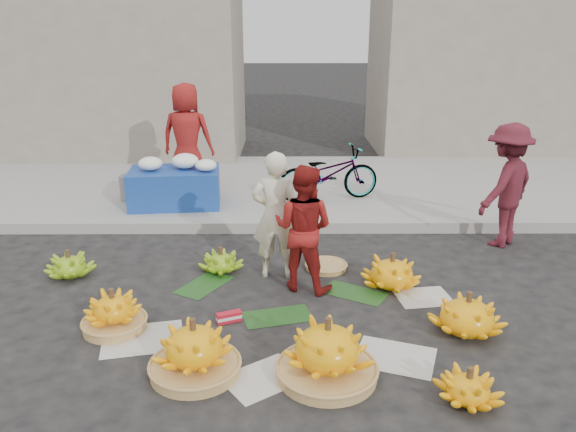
{
  "coord_description": "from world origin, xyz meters",
  "views": [
    {
      "loc": [
        -0.02,
        -5.0,
        2.64
      ],
      "look_at": [
        0.01,
        0.75,
        0.7
      ],
      "focal_mm": 35.0,
      "sensor_mm": 36.0,
      "label": 1
    }
  ],
  "objects_px": {
    "banana_bunch_0": "(113,313)",
    "banana_bunch_4": "(467,315)",
    "vendor_cream": "(275,216)",
    "bicycle": "(328,174)",
    "flower_table": "(175,185)"
  },
  "relations": [
    {
      "from": "vendor_cream",
      "to": "bicycle",
      "type": "relative_size",
      "value": 0.91
    },
    {
      "from": "banana_bunch_0",
      "to": "bicycle",
      "type": "relative_size",
      "value": 0.41
    },
    {
      "from": "banana_bunch_4",
      "to": "vendor_cream",
      "type": "distance_m",
      "value": 2.21
    },
    {
      "from": "vendor_cream",
      "to": "flower_table",
      "type": "relative_size",
      "value": 1.03
    },
    {
      "from": "banana_bunch_0",
      "to": "banana_bunch_4",
      "type": "distance_m",
      "value": 3.21
    },
    {
      "from": "banana_bunch_0",
      "to": "vendor_cream",
      "type": "xyz_separation_m",
      "value": [
        1.46,
        1.17,
        0.54
      ]
    },
    {
      "from": "banana_bunch_0",
      "to": "flower_table",
      "type": "height_order",
      "value": "flower_table"
    },
    {
      "from": "flower_table",
      "to": "banana_bunch_0",
      "type": "bearing_deg",
      "value": -94.62
    },
    {
      "from": "banana_bunch_0",
      "to": "bicycle",
      "type": "distance_m",
      "value": 4.33
    },
    {
      "from": "banana_bunch_4",
      "to": "flower_table",
      "type": "xyz_separation_m",
      "value": [
        -3.26,
        3.52,
        0.25
      ]
    },
    {
      "from": "banana_bunch_4",
      "to": "bicycle",
      "type": "relative_size",
      "value": 0.51
    },
    {
      "from": "banana_bunch_0",
      "to": "banana_bunch_4",
      "type": "xyz_separation_m",
      "value": [
        3.21,
        -0.09,
        0.01
      ]
    },
    {
      "from": "banana_bunch_4",
      "to": "flower_table",
      "type": "height_order",
      "value": "flower_table"
    },
    {
      "from": "banana_bunch_0",
      "to": "banana_bunch_4",
      "type": "bearing_deg",
      "value": -1.52
    },
    {
      "from": "vendor_cream",
      "to": "bicycle",
      "type": "bearing_deg",
      "value": -105.22
    }
  ]
}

